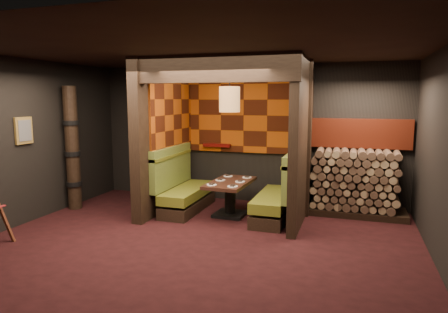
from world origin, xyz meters
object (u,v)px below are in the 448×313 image
firewood_stack (359,183)px  dining_table (230,193)px  pendant_lamp (230,99)px  booth_bench_right (279,197)px  booth_bench_left (183,190)px  totem_column (72,149)px

firewood_stack → dining_table: bearing=-160.8°
pendant_lamp → booth_bench_right: bearing=8.4°
booth_bench_left → pendant_lamp: bearing=-7.6°
firewood_stack → pendant_lamp: bearing=-159.7°
dining_table → pendant_lamp: (0.00, -0.05, 1.73)m
booth_bench_right → dining_table: size_ratio=1.26×
pendant_lamp → booth_bench_left: bearing=172.4°
booth_bench_right → totem_column: totem_column is taller
totem_column → firewood_stack: totem_column is taller
booth_bench_left → firewood_stack: firewood_stack is taller
dining_table → firewood_stack: (2.25, 0.78, 0.19)m
booth_bench_right → firewood_stack: (1.35, 0.70, 0.21)m
booth_bench_left → pendant_lamp: 2.02m
dining_table → booth_bench_left: bearing=175.2°
pendant_lamp → totem_column: size_ratio=0.39×
totem_column → booth_bench_left: bearing=14.8°
dining_table → pendant_lamp: pendant_lamp is taller
totem_column → pendant_lamp: bearing=7.7°
booth_bench_left → totem_column: size_ratio=0.67×
booth_bench_right → dining_table: bearing=-174.7°
dining_table → totem_column: bearing=-171.4°
dining_table → firewood_stack: 2.39m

